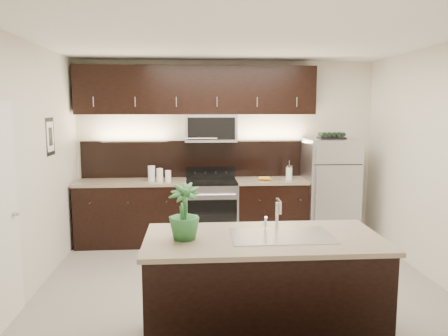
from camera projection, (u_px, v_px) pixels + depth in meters
name	position (u px, v px, depth m)	size (l,w,h in m)	color
ground	(240.00, 286.00, 4.92)	(4.50, 4.50, 0.00)	gray
room_walls	(231.00, 136.00, 4.64)	(4.52, 4.02, 2.71)	beige
counter_run	(198.00, 211.00, 6.49)	(3.51, 0.65, 0.94)	black
upper_fixtures	(198.00, 98.00, 6.41)	(3.49, 0.40, 1.66)	black
island	(263.00, 290.00, 3.67)	(1.96, 0.96, 0.94)	black
sink_faucet	(281.00, 234.00, 3.62)	(0.84, 0.50, 0.28)	silver
refrigerator	(330.00, 190.00, 6.53)	(0.74, 0.67, 1.54)	#B2B2B7
wine_rack	(332.00, 136.00, 6.42)	(0.38, 0.24, 0.09)	black
plant	(184.00, 212.00, 3.51)	(0.25, 0.25, 0.45)	#26602C
canisters	(158.00, 174.00, 6.30)	(0.33, 0.14, 0.23)	silver
french_press	(289.00, 173.00, 6.46)	(0.10, 0.10, 0.28)	silver
bananas	(261.00, 178.00, 6.41)	(0.19, 0.15, 0.06)	gold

